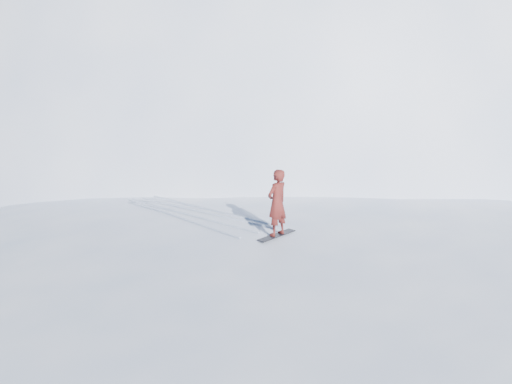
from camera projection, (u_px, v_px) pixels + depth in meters
ground at (298, 330)px, 13.92m from camera, size 400.00×400.00×0.00m
near_ridge at (261, 284)px, 16.84m from camera, size 36.00×28.00×4.80m
summit_peak at (290, 146)px, 46.92m from camera, size 60.00×56.00×56.00m
peak_shoulder at (216, 172)px, 35.28m from camera, size 28.00×24.00×18.00m
wind_bumps at (238, 307)px, 15.25m from camera, size 16.00×14.40×1.00m
snowboard at (277, 235)px, 14.39m from camera, size 1.42×0.49×0.02m
snowboarder at (277, 203)px, 14.16m from camera, size 0.77×0.57×1.93m
board_tracks at (195, 213)px, 16.62m from camera, size 2.53×5.95×0.04m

